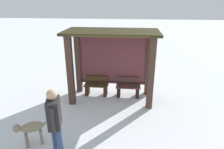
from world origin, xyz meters
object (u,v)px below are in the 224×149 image
object	(u,v)px
bus_shelter	(112,53)
bench_center_inside	(128,89)
person_walking	(55,119)
dog	(30,129)
bench_left_inside	(96,87)

from	to	relation	value
bus_shelter	bench_center_inside	bearing A→B (deg)	7.47
bus_shelter	person_walking	xyz separation A→B (m)	(-0.95, -3.20, -0.67)
bench_center_inside	dog	distance (m)	3.81
person_walking	dog	bearing A→B (deg)	158.64
person_walking	dog	world-z (taller)	person_walking
bench_left_inside	bench_center_inside	xyz separation A→B (m)	(1.23, -0.00, 0.01)
dog	person_walking	bearing A→B (deg)	-21.36
bus_shelter	bench_center_inside	world-z (taller)	bus_shelter
person_walking	bench_center_inside	bearing A→B (deg)	64.56
person_walking	dog	distance (m)	1.04
bench_left_inside	person_walking	bearing A→B (deg)	-95.82
bench_left_inside	person_walking	xyz separation A→B (m)	(-0.33, -3.29, 0.73)
bench_left_inside	person_walking	size ratio (longest dim) A/B	0.52
bench_left_inside	dog	world-z (taller)	bench_left_inside
bench_center_inside	dog	xyz separation A→B (m)	(-2.38, -2.96, 0.17)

